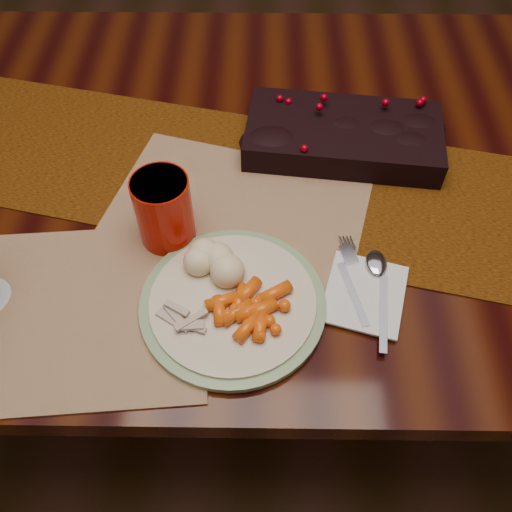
{
  "coord_description": "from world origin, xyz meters",
  "views": [
    {
      "loc": [
        0.01,
        -0.74,
        1.43
      ],
      "look_at": [
        0.01,
        -0.26,
        0.8
      ],
      "focal_mm": 38.0,
      "sensor_mm": 36.0,
      "label": 1
    }
  ],
  "objects_px": {
    "baby_carrots": "(246,311)",
    "napkin": "(365,294)",
    "red_cup": "(164,210)",
    "turkey_shreds": "(184,319)",
    "dinner_plate": "(233,303)",
    "mashed_potatoes": "(213,255)",
    "dining_table": "(254,275)",
    "centerpiece": "(344,132)",
    "placemat_main": "(235,216)"
  },
  "relations": [
    {
      "from": "napkin",
      "to": "centerpiece",
      "type": "bearing_deg",
      "value": 107.45
    },
    {
      "from": "turkey_shreds",
      "to": "dining_table",
      "type": "bearing_deg",
      "value": 75.76
    },
    {
      "from": "red_cup",
      "to": "turkey_shreds",
      "type": "bearing_deg",
      "value": -76.02
    },
    {
      "from": "napkin",
      "to": "red_cup",
      "type": "xyz_separation_m",
      "value": [
        -0.3,
        0.11,
        0.06
      ]
    },
    {
      "from": "baby_carrots",
      "to": "placemat_main",
      "type": "bearing_deg",
      "value": 96.7
    },
    {
      "from": "dining_table",
      "to": "dinner_plate",
      "type": "distance_m",
      "value": 0.5
    },
    {
      "from": "placemat_main",
      "to": "mashed_potatoes",
      "type": "distance_m",
      "value": 0.12
    },
    {
      "from": "dining_table",
      "to": "baby_carrots",
      "type": "bearing_deg",
      "value": -90.71
    },
    {
      "from": "dinner_plate",
      "to": "mashed_potatoes",
      "type": "xyz_separation_m",
      "value": [
        -0.03,
        0.06,
        0.03
      ]
    },
    {
      "from": "mashed_potatoes",
      "to": "dinner_plate",
      "type": "bearing_deg",
      "value": -63.78
    },
    {
      "from": "baby_carrots",
      "to": "turkey_shreds",
      "type": "relative_size",
      "value": 1.49
    },
    {
      "from": "centerpiece",
      "to": "placemat_main",
      "type": "xyz_separation_m",
      "value": [
        -0.19,
        -0.17,
        -0.04
      ]
    },
    {
      "from": "centerpiece",
      "to": "turkey_shreds",
      "type": "relative_size",
      "value": 5.19
    },
    {
      "from": "centerpiece",
      "to": "placemat_main",
      "type": "bearing_deg",
      "value": -138.27
    },
    {
      "from": "mashed_potatoes",
      "to": "turkey_shreds",
      "type": "bearing_deg",
      "value": -110.03
    },
    {
      "from": "baby_carrots",
      "to": "napkin",
      "type": "height_order",
      "value": "baby_carrots"
    },
    {
      "from": "mashed_potatoes",
      "to": "napkin",
      "type": "bearing_deg",
      "value": -10.16
    },
    {
      "from": "placemat_main",
      "to": "baby_carrots",
      "type": "bearing_deg",
      "value": -67.75
    },
    {
      "from": "baby_carrots",
      "to": "turkey_shreds",
      "type": "distance_m",
      "value": 0.09
    },
    {
      "from": "baby_carrots",
      "to": "mashed_potatoes",
      "type": "bearing_deg",
      "value": 120.43
    },
    {
      "from": "dining_table",
      "to": "baby_carrots",
      "type": "distance_m",
      "value": 0.53
    },
    {
      "from": "mashed_potatoes",
      "to": "turkey_shreds",
      "type": "xyz_separation_m",
      "value": [
        -0.04,
        -0.1,
        -0.02
      ]
    },
    {
      "from": "placemat_main",
      "to": "napkin",
      "type": "distance_m",
      "value": 0.25
    },
    {
      "from": "baby_carrots",
      "to": "napkin",
      "type": "xyz_separation_m",
      "value": [
        0.18,
        0.05,
        -0.02
      ]
    },
    {
      "from": "turkey_shreds",
      "to": "red_cup",
      "type": "xyz_separation_m",
      "value": [
        -0.04,
        0.17,
        0.04
      ]
    },
    {
      "from": "dinner_plate",
      "to": "napkin",
      "type": "height_order",
      "value": "dinner_plate"
    },
    {
      "from": "centerpiece",
      "to": "baby_carrots",
      "type": "xyz_separation_m",
      "value": [
        -0.17,
        -0.37,
        -0.01
      ]
    },
    {
      "from": "baby_carrots",
      "to": "red_cup",
      "type": "bearing_deg",
      "value": 129.47
    },
    {
      "from": "placemat_main",
      "to": "turkey_shreds",
      "type": "relative_size",
      "value": 6.25
    },
    {
      "from": "dining_table",
      "to": "placemat_main",
      "type": "relative_size",
      "value": 4.3
    },
    {
      "from": "dinner_plate",
      "to": "turkey_shreds",
      "type": "height_order",
      "value": "turkey_shreds"
    },
    {
      "from": "red_cup",
      "to": "baby_carrots",
      "type": "bearing_deg",
      "value": -50.53
    },
    {
      "from": "centerpiece",
      "to": "placemat_main",
      "type": "height_order",
      "value": "centerpiece"
    },
    {
      "from": "mashed_potatoes",
      "to": "baby_carrots",
      "type": "bearing_deg",
      "value": -59.57
    },
    {
      "from": "dining_table",
      "to": "dinner_plate",
      "type": "bearing_deg",
      "value": -94.31
    },
    {
      "from": "placemat_main",
      "to": "turkey_shreds",
      "type": "xyz_separation_m",
      "value": [
        -0.06,
        -0.21,
        0.02
      ]
    },
    {
      "from": "placemat_main",
      "to": "turkey_shreds",
      "type": "distance_m",
      "value": 0.22
    },
    {
      "from": "centerpiece",
      "to": "red_cup",
      "type": "relative_size",
      "value": 2.9
    },
    {
      "from": "dining_table",
      "to": "mashed_potatoes",
      "type": "relative_size",
      "value": 20.43
    },
    {
      "from": "mashed_potatoes",
      "to": "red_cup",
      "type": "xyz_separation_m",
      "value": [
        -0.08,
        0.07,
        0.02
      ]
    },
    {
      "from": "centerpiece",
      "to": "mashed_potatoes",
      "type": "xyz_separation_m",
      "value": [
        -0.22,
        -0.28,
        0.01
      ]
    },
    {
      "from": "turkey_shreds",
      "to": "baby_carrots",
      "type": "bearing_deg",
      "value": 8.27
    },
    {
      "from": "turkey_shreds",
      "to": "napkin",
      "type": "bearing_deg",
      "value": 12.5
    },
    {
      "from": "dining_table",
      "to": "centerpiece",
      "type": "distance_m",
      "value": 0.44
    },
    {
      "from": "dinner_plate",
      "to": "turkey_shreds",
      "type": "bearing_deg",
      "value": -151.3
    },
    {
      "from": "centerpiece",
      "to": "dinner_plate",
      "type": "bearing_deg",
      "value": -118.33
    },
    {
      "from": "dinner_plate",
      "to": "mashed_potatoes",
      "type": "bearing_deg",
      "value": 116.22
    },
    {
      "from": "dining_table",
      "to": "turkey_shreds",
      "type": "distance_m",
      "value": 0.54
    },
    {
      "from": "dining_table",
      "to": "turkey_shreds",
      "type": "relative_size",
      "value": 26.88
    },
    {
      "from": "dinner_plate",
      "to": "turkey_shreds",
      "type": "relative_size",
      "value": 4.06
    }
  ]
}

